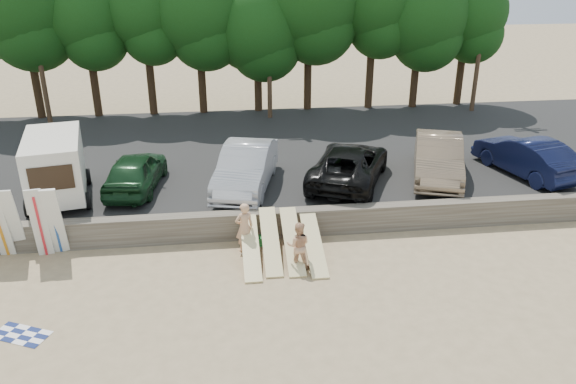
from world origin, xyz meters
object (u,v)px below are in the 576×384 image
Objects in this scene: car_1 at (136,171)px; car_3 at (349,164)px; box_trailer at (55,165)px; car_2 at (246,167)px; car_5 at (526,156)px; cooler at (258,241)px; beachgoer_b at (298,245)px; car_4 at (438,158)px; beachgoer_a at (244,227)px.

car_3 is (8.51, -0.34, 0.02)m from car_1.
car_2 is at bearing -9.15° from box_trailer.
cooler is (-11.59, -3.55, -1.35)m from car_5.
car_2 is 5.41m from beachgoer_b.
car_1 is at bearing 21.85° from car_3.
car_4 is (7.95, 0.12, 0.00)m from car_2.
car_1 is 4.35m from car_2.
car_1 is at bearing -63.79° from beachgoer_a.
beachgoer_a is (-8.23, -4.01, -0.68)m from car_4.
beachgoer_b is at bearing -122.36° from car_4.
car_5 is at bearing -156.13° from car_3.
car_5 reaches higher than beachgoer_b.
cooler is at bearing -35.28° from box_trailer.
car_5 is at bearing 14.12° from car_2.
car_4 is (12.28, -0.29, 0.12)m from car_1.
car_2 reaches higher than car_1.
beachgoer_b is at bearing 125.05° from beachgoer_a.
car_4 is 8.48m from beachgoer_b.
box_trailer is 11.02× the size of cooler.
car_1 is (2.80, 0.65, -0.63)m from box_trailer.
car_4 is 13.96× the size of cooler.
beachgoer_a is (-12.06, -3.92, -0.62)m from car_5.
box_trailer is 11.33m from car_3.
car_2 is at bearing -177.80° from car_1.
cooler is (7.31, -3.28, -1.93)m from box_trailer.
beachgoer_b is (-10.41, -5.21, -0.71)m from car_5.
car_4 is 9.18m from beachgoer_a.
car_1 is 8.52m from car_3.
box_trailer reaches higher than cooler.
car_4 reaches higher than car_1.
cooler is at bearing -159.39° from beachgoer_a.
beachgoer_a is at bearing -39.17° from box_trailer.
car_4 is at bearing -171.15° from beachgoer_a.
beachgoer_b reaches higher than cooler.
car_5 is (16.11, -0.37, 0.06)m from car_1.
car_4 is 3.83m from car_5.
car_4 reaches higher than car_5.
car_5 is at bearing 17.53° from car_4.
car_2 is 4.18m from car_3.
car_4 is at bearing -155.08° from car_3.
cooler is at bearing 66.07° from car_3.
box_trailer is at bearing -20.48° from beachgoer_b.
box_trailer is 0.75× the size of car_3.
car_4 is 8.69m from cooler.
car_5 reaches higher than beachgoer_a.
car_3 is at bearing -9.57° from box_trailer.
cooler is (0.19, -3.53, -1.41)m from car_2.
car_2 reaches higher than beachgoer_b.
car_3 is at bearing -155.58° from beachgoer_a.
beachgoer_b is (1.65, -1.29, -0.09)m from beachgoer_a.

